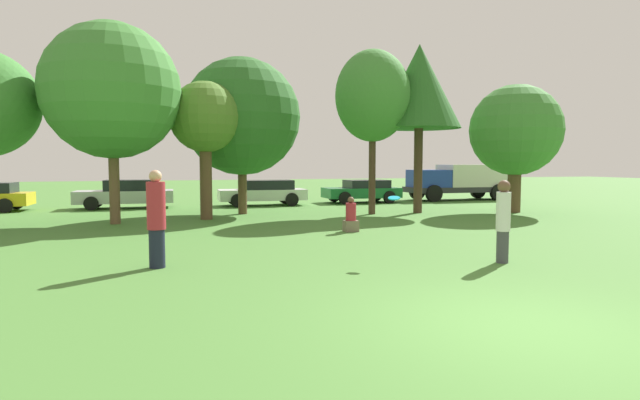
{
  "coord_description": "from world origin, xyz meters",
  "views": [
    {
      "loc": [
        -4.35,
        -5.44,
        2.09
      ],
      "look_at": [
        -1.01,
        5.47,
        1.28
      ],
      "focal_mm": 28.96,
      "sensor_mm": 36.0,
      "label": 1
    }
  ],
  "objects_px": {
    "tree_6": "(516,131)",
    "parked_car_silver": "(127,193)",
    "tree_2": "(205,119)",
    "parked_car_white": "(264,192)",
    "person_thrower": "(156,218)",
    "delivery_truck_blue": "(462,180)",
    "bystander_sitting": "(351,217)",
    "tree_3": "(242,117)",
    "tree_4": "(373,96)",
    "tree_1": "(112,91)",
    "tree_5": "(419,87)",
    "person_catcher": "(503,220)",
    "frisbee": "(394,198)",
    "parked_car_green": "(363,191)"
  },
  "relations": [
    {
      "from": "parked_car_silver",
      "to": "tree_6",
      "type": "bearing_deg",
      "value": 157.33
    },
    {
      "from": "tree_5",
      "to": "delivery_truck_blue",
      "type": "bearing_deg",
      "value": 45.64
    },
    {
      "from": "tree_1",
      "to": "tree_4",
      "type": "bearing_deg",
      "value": 3.41
    },
    {
      "from": "tree_3",
      "to": "tree_4",
      "type": "distance_m",
      "value": 5.4
    },
    {
      "from": "person_thrower",
      "to": "tree_3",
      "type": "height_order",
      "value": "tree_3"
    },
    {
      "from": "parked_car_green",
      "to": "tree_3",
      "type": "bearing_deg",
      "value": 32.3
    },
    {
      "from": "bystander_sitting",
      "to": "tree_6",
      "type": "relative_size",
      "value": 0.2
    },
    {
      "from": "frisbee",
      "to": "tree_3",
      "type": "height_order",
      "value": "tree_3"
    },
    {
      "from": "frisbee",
      "to": "tree_3",
      "type": "distance_m",
      "value": 11.66
    },
    {
      "from": "person_catcher",
      "to": "parked_car_white",
      "type": "bearing_deg",
      "value": -70.08
    },
    {
      "from": "person_thrower",
      "to": "parked_car_silver",
      "type": "xyz_separation_m",
      "value": [
        -1.46,
        14.8,
        -0.31
      ]
    },
    {
      "from": "tree_3",
      "to": "parked_car_white",
      "type": "distance_m",
      "value": 5.46
    },
    {
      "from": "tree_2",
      "to": "tree_6",
      "type": "bearing_deg",
      "value": -4.55
    },
    {
      "from": "tree_1",
      "to": "tree_6",
      "type": "relative_size",
      "value": 1.27
    },
    {
      "from": "bystander_sitting",
      "to": "parked_car_green",
      "type": "relative_size",
      "value": 0.27
    },
    {
      "from": "tree_1",
      "to": "parked_car_silver",
      "type": "bearing_deg",
      "value": 90.08
    },
    {
      "from": "person_catcher",
      "to": "tree_3",
      "type": "relative_size",
      "value": 0.27
    },
    {
      "from": "parked_car_silver",
      "to": "tree_5",
      "type": "bearing_deg",
      "value": 154.27
    },
    {
      "from": "person_thrower",
      "to": "delivery_truck_blue",
      "type": "xyz_separation_m",
      "value": [
        16.48,
        15.01,
        0.16
      ]
    },
    {
      "from": "tree_6",
      "to": "parked_car_silver",
      "type": "bearing_deg",
      "value": 156.32
    },
    {
      "from": "parked_car_green",
      "to": "person_catcher",
      "type": "bearing_deg",
      "value": 79.41
    },
    {
      "from": "bystander_sitting",
      "to": "parked_car_silver",
      "type": "bearing_deg",
      "value": 123.26
    },
    {
      "from": "tree_2",
      "to": "tree_4",
      "type": "relative_size",
      "value": 0.77
    },
    {
      "from": "tree_2",
      "to": "delivery_truck_blue",
      "type": "height_order",
      "value": "tree_2"
    },
    {
      "from": "frisbee",
      "to": "bystander_sitting",
      "type": "relative_size",
      "value": 0.24
    },
    {
      "from": "parked_car_silver",
      "to": "person_thrower",
      "type": "bearing_deg",
      "value": 96.65
    },
    {
      "from": "bystander_sitting",
      "to": "delivery_truck_blue",
      "type": "bearing_deg",
      "value": 45.4
    },
    {
      "from": "parked_car_white",
      "to": "delivery_truck_blue",
      "type": "relative_size",
      "value": 0.67
    },
    {
      "from": "person_thrower",
      "to": "parked_car_white",
      "type": "relative_size",
      "value": 0.46
    },
    {
      "from": "frisbee",
      "to": "tree_2",
      "type": "relative_size",
      "value": 0.05
    },
    {
      "from": "frisbee",
      "to": "parked_car_silver",
      "type": "bearing_deg",
      "value": 112.02
    },
    {
      "from": "tree_5",
      "to": "person_catcher",
      "type": "bearing_deg",
      "value": -108.52
    },
    {
      "from": "tree_2",
      "to": "parked_car_white",
      "type": "xyz_separation_m",
      "value": [
        3.26,
        5.68,
        -3.06
      ]
    },
    {
      "from": "tree_2",
      "to": "tree_4",
      "type": "xyz_separation_m",
      "value": [
        6.67,
        0.0,
        1.07
      ]
    },
    {
      "from": "tree_4",
      "to": "tree_5",
      "type": "xyz_separation_m",
      "value": [
        2.07,
        -0.03,
        0.45
      ]
    },
    {
      "from": "frisbee",
      "to": "delivery_truck_blue",
      "type": "bearing_deg",
      "value": 53.52
    },
    {
      "from": "tree_3",
      "to": "tree_5",
      "type": "xyz_separation_m",
      "value": [
        7.14,
        -1.69,
        1.26
      ]
    },
    {
      "from": "tree_3",
      "to": "tree_5",
      "type": "bearing_deg",
      "value": -13.32
    },
    {
      "from": "delivery_truck_blue",
      "to": "person_thrower",
      "type": "bearing_deg",
      "value": 43.34
    },
    {
      "from": "frisbee",
      "to": "parked_car_white",
      "type": "height_order",
      "value": "frisbee"
    },
    {
      "from": "tree_1",
      "to": "parked_car_white",
      "type": "xyz_separation_m",
      "value": [
        6.39,
        6.26,
        -3.87
      ]
    },
    {
      "from": "parked_car_silver",
      "to": "parked_car_white",
      "type": "relative_size",
      "value": 1.02
    },
    {
      "from": "parked_car_silver",
      "to": "bystander_sitting",
      "type": "bearing_deg",
      "value": 124.27
    },
    {
      "from": "tree_3",
      "to": "tree_6",
      "type": "height_order",
      "value": "tree_3"
    },
    {
      "from": "parked_car_silver",
      "to": "delivery_truck_blue",
      "type": "distance_m",
      "value": 17.95
    },
    {
      "from": "frisbee",
      "to": "tree_5",
      "type": "bearing_deg",
      "value": 59.66
    },
    {
      "from": "bystander_sitting",
      "to": "delivery_truck_blue",
      "type": "xyz_separation_m",
      "value": [
        10.86,
        11.01,
        0.71
      ]
    },
    {
      "from": "tree_5",
      "to": "parked_car_green",
      "type": "relative_size",
      "value": 1.76
    },
    {
      "from": "tree_2",
      "to": "tree_6",
      "type": "relative_size",
      "value": 0.95
    },
    {
      "from": "tree_1",
      "to": "delivery_truck_blue",
      "type": "distance_m",
      "value": 19.45
    }
  ]
}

